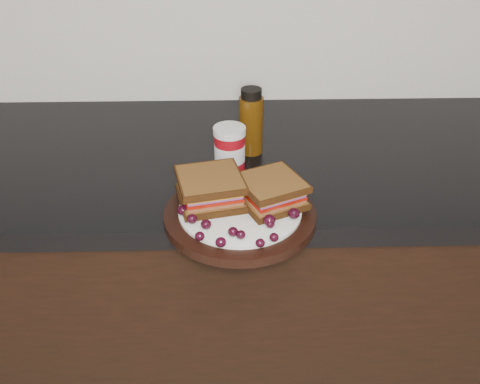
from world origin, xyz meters
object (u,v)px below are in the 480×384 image
object	(u,v)px
sandwich_left	(210,189)
condiment_jar	(230,149)
oil_bottle	(251,121)
plate	(240,215)

from	to	relation	value
sandwich_left	condiment_jar	bearing A→B (deg)	63.98
condiment_jar	oil_bottle	size ratio (longest dim) A/B	0.66
condiment_jar	oil_bottle	xyz separation A→B (m)	(0.05, 0.08, 0.03)
condiment_jar	sandwich_left	bearing A→B (deg)	-103.29
condiment_jar	oil_bottle	distance (m)	0.10
sandwich_left	oil_bottle	size ratio (longest dim) A/B	0.78
plate	condiment_jar	size ratio (longest dim) A/B	2.82
oil_bottle	condiment_jar	bearing A→B (deg)	-120.43
plate	condiment_jar	distance (m)	0.19
plate	oil_bottle	world-z (taller)	oil_bottle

